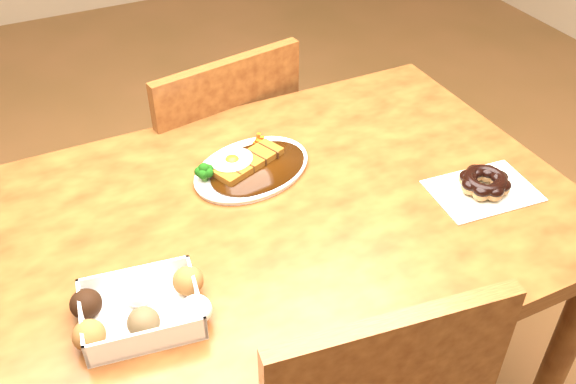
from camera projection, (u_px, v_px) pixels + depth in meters
name	position (u px, v px, depth m)	size (l,w,h in m)	color
table	(274.00, 249.00, 1.32)	(1.20, 0.80, 0.75)	#4D220F
chair_far	(212.00, 170.00, 1.82)	(0.49, 0.49, 0.87)	#4D220F
katsu_curry_plate	(249.00, 167.00, 1.35)	(0.31, 0.26, 0.05)	white
donut_box	(141.00, 308.00, 1.03)	(0.23, 0.17, 0.05)	white
pon_de_ring	(484.00, 183.00, 1.29)	(0.22, 0.16, 0.04)	silver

